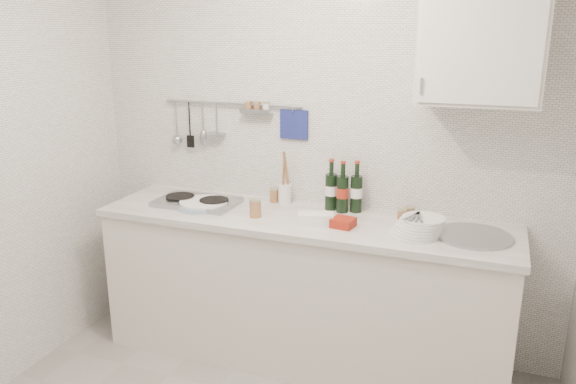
# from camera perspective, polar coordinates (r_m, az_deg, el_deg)

# --- Properties ---
(back_wall) EXTENTS (3.00, 0.02, 2.50)m
(back_wall) POSITION_cam_1_polar(r_m,az_deg,el_deg) (3.46, 3.19, 4.14)
(back_wall) COLOR silver
(back_wall) RESTS_ON floor
(counter) EXTENTS (2.44, 0.64, 0.96)m
(counter) POSITION_cam_1_polar(r_m,az_deg,el_deg) (3.46, 1.56, -10.20)
(counter) COLOR silver
(counter) RESTS_ON floor
(wall_rail) EXTENTS (0.98, 0.09, 0.34)m
(wall_rail) POSITION_cam_1_polar(r_m,az_deg,el_deg) (3.62, -6.03, 7.43)
(wall_rail) COLOR #93969B
(wall_rail) RESTS_ON back_wall
(wall_cabinet) EXTENTS (0.60, 0.38, 0.70)m
(wall_cabinet) POSITION_cam_1_polar(r_m,az_deg,el_deg) (3.05, 19.19, 14.95)
(wall_cabinet) COLOR silver
(wall_cabinet) RESTS_ON back_wall
(plate_stack_hob) EXTENTS (0.31, 0.31, 0.04)m
(plate_stack_hob) POSITION_cam_1_polar(r_m,az_deg,el_deg) (3.49, -8.68, -1.21)
(plate_stack_hob) COLOR #5385BD
(plate_stack_hob) RESTS_ON counter
(plate_stack_sink) EXTENTS (0.29, 0.27, 0.11)m
(plate_stack_sink) POSITION_cam_1_polar(r_m,az_deg,el_deg) (3.05, 13.15, -3.43)
(plate_stack_sink) COLOR white
(plate_stack_sink) RESTS_ON counter
(wine_bottles) EXTENTS (0.23, 0.11, 0.31)m
(wine_bottles) POSITION_cam_1_polar(r_m,az_deg,el_deg) (3.35, 5.64, 0.59)
(wine_bottles) COLOR black
(wine_bottles) RESTS_ON counter
(butter_dish) EXTENTS (0.22, 0.16, 0.06)m
(butter_dish) POSITION_cam_1_polar(r_m,az_deg,el_deg) (3.15, 2.82, -2.71)
(butter_dish) COLOR white
(butter_dish) RESTS_ON counter
(strawberry_punnet) EXTENTS (0.13, 0.13, 0.05)m
(strawberry_punnet) POSITION_cam_1_polar(r_m,az_deg,el_deg) (3.12, 5.63, -3.11)
(strawberry_punnet) COLOR #A52812
(strawberry_punnet) RESTS_ON counter
(utensil_crock) EXTENTS (0.08, 0.08, 0.34)m
(utensil_crock) POSITION_cam_1_polar(r_m,az_deg,el_deg) (3.50, -0.33, 0.07)
(utensil_crock) COLOR white
(utensil_crock) RESTS_ON counter
(jar_a) EXTENTS (0.06, 0.06, 0.09)m
(jar_a) POSITION_cam_1_polar(r_m,az_deg,el_deg) (3.54, -1.43, -0.31)
(jar_a) COLOR #91613A
(jar_a) RESTS_ON counter
(jar_b) EXTENTS (0.06, 0.06, 0.07)m
(jar_b) POSITION_cam_1_polar(r_m,az_deg,el_deg) (3.32, 12.31, -2.00)
(jar_b) COLOR #91613A
(jar_b) RESTS_ON counter
(jar_c) EXTENTS (0.06, 0.06, 0.06)m
(jar_c) POSITION_cam_1_polar(r_m,az_deg,el_deg) (3.29, 11.50, -2.20)
(jar_c) COLOR #91613A
(jar_c) RESTS_ON counter
(jar_d) EXTENTS (0.07, 0.07, 0.11)m
(jar_d) POSITION_cam_1_polar(r_m,az_deg,el_deg) (3.26, -3.34, -1.66)
(jar_d) COLOR #91613A
(jar_d) RESTS_ON counter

